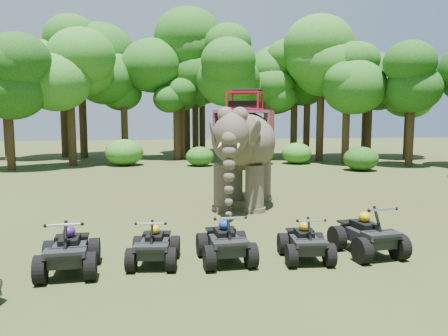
{
  "coord_description": "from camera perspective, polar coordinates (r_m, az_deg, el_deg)",
  "views": [
    {
      "loc": [
        -2.13,
        -12.41,
        3.53
      ],
      "look_at": [
        0.0,
        1.2,
        1.9
      ],
      "focal_mm": 35.0,
      "sensor_mm": 36.0,
      "label": 1
    }
  ],
  "objects": [
    {
      "name": "ground",
      "position": [
        13.07,
        0.82,
        -8.92
      ],
      "size": [
        110.0,
        110.0,
        0.0
      ],
      "primitive_type": "plane",
      "color": "#47381E",
      "rests_on": "ground"
    },
    {
      "name": "elephant",
      "position": [
        17.27,
        2.63,
        2.68
      ],
      "size": [
        4.24,
        5.99,
        4.61
      ],
      "primitive_type": null,
      "rotation": [
        0.0,
        0.0,
        -0.37
      ],
      "color": "#4D3F38",
      "rests_on": "ground"
    },
    {
      "name": "atv_0",
      "position": [
        10.6,
        -19.64,
        -9.45
      ],
      "size": [
        1.37,
        1.81,
        1.29
      ],
      "primitive_type": null,
      "rotation": [
        0.0,
        0.0,
        0.06
      ],
      "color": "black",
      "rests_on": "ground"
    },
    {
      "name": "atv_1",
      "position": [
        10.71,
        -9.13,
        -9.34
      ],
      "size": [
        1.32,
        1.69,
        1.16
      ],
      "primitive_type": null,
      "rotation": [
        0.0,
        0.0,
        -0.13
      ],
      "color": "black",
      "rests_on": "ground"
    },
    {
      "name": "atv_2",
      "position": [
        10.73,
        0.2,
        -8.95
      ],
      "size": [
        1.32,
        1.75,
        1.25
      ],
      "primitive_type": null,
      "rotation": [
        0.0,
        0.0,
        0.05
      ],
      "color": "black",
      "rests_on": "ground"
    },
    {
      "name": "atv_3",
      "position": [
        11.06,
        10.58,
        -8.86
      ],
      "size": [
        1.26,
        1.64,
        1.15
      ],
      "primitive_type": null,
      "rotation": [
        0.0,
        0.0,
        -0.09
      ],
      "color": "black",
      "rests_on": "ground"
    },
    {
      "name": "atv_4",
      "position": [
        11.86,
        18.25,
        -7.56
      ],
      "size": [
        1.52,
        1.95,
        1.33
      ],
      "primitive_type": null,
      "rotation": [
        0.0,
        0.0,
        0.12
      ],
      "color": "black",
      "rests_on": "ground"
    },
    {
      "name": "tree_0",
      "position": [
        36.3,
        -5.56,
        6.33
      ],
      "size": [
        4.6,
        4.6,
        6.57
      ],
      "primitive_type": null,
      "color": "#195114",
      "rests_on": "ground"
    },
    {
      "name": "tree_1",
      "position": [
        33.36,
        1.56,
        8.99
      ],
      "size": [
        6.77,
        6.77,
        9.67
      ],
      "primitive_type": null,
      "color": "#195114",
      "rests_on": "ground"
    },
    {
      "name": "tree_2",
      "position": [
        37.2,
        9.16,
        8.19
      ],
      "size": [
        6.33,
        6.33,
        9.04
      ],
      "primitive_type": null,
      "color": "#195114",
      "rests_on": "ground"
    },
    {
      "name": "tree_3",
      "position": [
        33.72,
        15.71,
        7.61
      ],
      "size": [
        5.86,
        5.86,
        8.37
      ],
      "primitive_type": null,
      "color": "#195114",
      "rests_on": "ground"
    },
    {
      "name": "tree_4",
      "position": [
        33.61,
        23.24,
        6.7
      ],
      "size": [
        5.35,
        5.35,
        7.64
      ],
      "primitive_type": null,
      "color": "#195114",
      "rests_on": "ground"
    },
    {
      "name": "tree_27",
      "position": [
        31.67,
        -26.3,
        6.45
      ],
      "size": [
        5.24,
        5.24,
        7.49
      ],
      "primitive_type": null,
      "color": "#195114",
      "rests_on": "ground"
    },
    {
      "name": "tree_28",
      "position": [
        33.0,
        -19.39,
        7.91
      ],
      "size": [
        6.18,
        6.18,
        8.83
      ],
      "primitive_type": null,
      "color": "#195114",
      "rests_on": "ground"
    },
    {
      "name": "tree_29",
      "position": [
        36.13,
        -12.92,
        7.39
      ],
      "size": [
        5.66,
        5.66,
        8.08
      ],
      "primitive_type": null,
      "color": "#195114",
      "rests_on": "ground"
    },
    {
      "name": "tree_30",
      "position": [
        39.1,
        18.43,
        7.4
      ],
      "size": [
        5.89,
        5.89,
        8.42
      ],
      "primitive_type": null,
      "color": "#195114",
      "rests_on": "ground"
    },
    {
      "name": "tree_31",
      "position": [
        39.25,
        -26.61,
        7.69
      ],
      "size": [
        6.53,
        6.53,
        9.32
      ],
      "primitive_type": null,
      "color": "#195114",
      "rests_on": "ground"
    },
    {
      "name": "tree_32",
      "position": [
        39.53,
        17.99,
        7.07
      ],
      "size": [
        5.57,
        5.57,
        7.96
      ],
      "primitive_type": null,
      "color": "#195114",
      "rests_on": "ground"
    },
    {
      "name": "tree_33",
      "position": [
        42.48,
        -2.87,
        8.61
      ],
      "size": [
        6.88,
        6.88,
        9.83
      ],
      "primitive_type": null,
      "color": "#195114",
      "rests_on": "ground"
    },
    {
      "name": "tree_34",
      "position": [
        40.04,
        22.88,
        6.4
      ],
      "size": [
        5.12,
        5.12,
        7.31
      ],
      "primitive_type": null,
      "color": "#195114",
      "rests_on": "ground"
    },
    {
      "name": "tree_35",
      "position": [
        35.59,
        12.51,
        8.75
      ],
      "size": [
        6.82,
        6.82,
        9.75
      ],
      "primitive_type": null,
      "color": "#195114",
      "rests_on": "ground"
    },
    {
      "name": "tree_36",
      "position": [
        37.77,
        10.79,
        7.71
      ],
      "size": [
        5.94,
        5.94,
        8.49
      ],
      "primitive_type": null,
      "color": "#195114",
      "rests_on": "ground"
    },
    {
      "name": "tree_37",
      "position": [
        40.33,
        -20.26,
        7.75
      ],
      "size": [
        6.33,
        6.33,
        9.05
      ],
      "primitive_type": null,
      "color": "#195114",
      "rests_on": "ground"
    },
    {
      "name": "tree_38",
      "position": [
        39.06,
        -18.06,
        9.24
      ],
      "size": [
        7.64,
        7.64,
        10.91
      ],
      "primitive_type": null,
      "color": "#195114",
      "rests_on": "ground"
    },
    {
      "name": "tree_39",
      "position": [
        39.82,
        -3.77,
        8.53
      ],
      "size": [
        6.7,
        6.7,
        9.56
      ],
      "primitive_type": null,
      "color": "#195114",
      "rests_on": "ground"
    },
    {
      "name": "tree_41",
      "position": [
        35.94,
        -6.2,
        9.55
      ],
      "size": [
        7.43,
        7.43,
        10.62
      ],
      "primitive_type": null,
      "color": "#195114",
      "rests_on": "ground"
    },
    {
      "name": "tree_42",
      "position": [
        34.91,
        5.66,
        7.27
      ],
      "size": [
        5.41,
        5.41,
        7.73
      ],
      "primitive_type": null,
      "color": "#195114",
      "rests_on": "ground"
    },
    {
      "name": "tree_43",
      "position": [
        42.15,
        -4.87,
        8.49
      ],
      "size": [
        6.76,
        6.76,
        9.65
      ],
      "primitive_type": null,
      "color": "#195114",
      "rests_on": "ground"
    }
  ]
}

